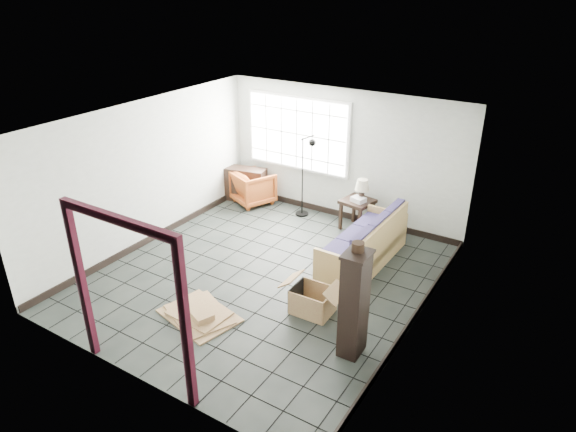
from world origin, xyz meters
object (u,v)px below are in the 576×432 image
Objects in this scene: futon_sofa at (366,246)px; side_table at (357,205)px; armchair at (253,186)px; tall_shelf at (354,304)px.

side_table is at bearing 123.29° from futon_sofa.
armchair is 1.23× the size of side_table.
futon_sofa is 2.38m from tall_shelf.
side_table is 0.43× the size of tall_shelf.
tall_shelf reaches higher than side_table.
tall_shelf is (1.49, -3.32, 0.26)m from side_table.
side_table is at bearing -154.74° from armchair.
armchair is 2.42m from side_table.
tall_shelf is at bearing 164.38° from armchair.
tall_shelf is (3.90, -3.28, 0.36)m from armchair.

